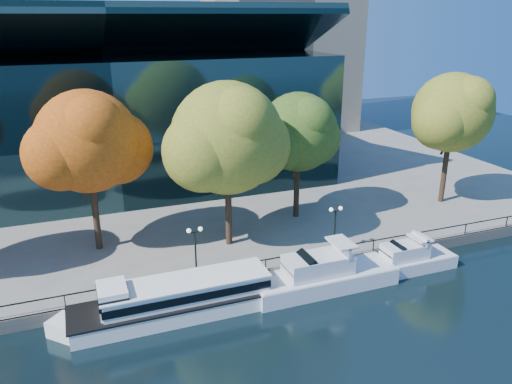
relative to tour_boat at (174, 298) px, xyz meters
name	(u,v)px	position (x,y,z in m)	size (l,w,h in m)	color
ground	(217,315)	(2.81, -1.21, -1.34)	(160.00, 160.00, 0.00)	black
promenade	(140,169)	(2.81, 35.17, -0.84)	(90.00, 67.08, 1.00)	slate
railing	(204,271)	(2.81, 2.04, 0.60)	(88.20, 0.08, 0.99)	black
convention_building	(107,119)	(-1.19, 30.58, 7.17)	(50.00, 24.57, 21.43)	black
tour_boat	(174,298)	(0.00, 0.00, 0.00)	(16.57, 3.70, 3.14)	white
cruiser_near	(318,276)	(11.22, -0.45, -0.18)	(12.89, 3.32, 3.73)	silver
cruiser_far	(404,260)	(19.29, -0.33, -0.37)	(9.31, 2.58, 3.04)	silver
tree_2	(90,144)	(-4.07, 10.90, 9.02)	(10.49, 8.61, 13.74)	black
tree_3	(230,140)	(6.84, 7.77, 9.06)	(11.75, 9.64, 14.30)	black
tree_4	(300,134)	(15.07, 11.50, 8.15)	(9.48, 7.77, 12.45)	black
tree_5	(454,114)	(31.72, 9.76, 9.21)	(10.22, 8.38, 13.82)	black
lamp_1	(195,240)	(2.49, 3.29, 2.64)	(1.26, 0.36, 4.03)	black
lamp_2	(335,218)	(14.65, 3.29, 2.64)	(1.26, 0.36, 4.03)	black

